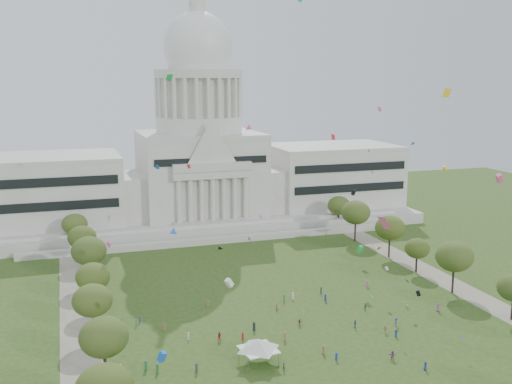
# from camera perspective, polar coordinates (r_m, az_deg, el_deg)

# --- Properties ---
(ground) EXTENTS (400.00, 400.00, 0.00)m
(ground) POSITION_cam_1_polar(r_m,az_deg,el_deg) (128.87, 6.39, -14.17)
(ground) COLOR #2E4818
(ground) RESTS_ON ground
(capitol) EXTENTS (160.00, 64.50, 91.30)m
(capitol) POSITION_cam_1_polar(r_m,az_deg,el_deg) (227.40, -5.35, 2.64)
(capitol) COLOR beige
(capitol) RESTS_ON ground
(path_left) EXTENTS (8.00, 160.00, 0.04)m
(path_left) POSITION_cam_1_polar(r_m,az_deg,el_deg) (146.50, -16.60, -11.41)
(path_left) COLOR gray
(path_left) RESTS_ON ground
(path_right) EXTENTS (8.00, 160.00, 0.04)m
(path_right) POSITION_cam_1_polar(r_m,az_deg,el_deg) (175.76, 16.78, -7.67)
(path_right) COLOR gray
(path_right) RESTS_ON ground
(row_tree_l_1) EXTENTS (8.86, 8.86, 12.59)m
(row_tree_l_1) POSITION_cam_1_polar(r_m,az_deg,el_deg) (112.74, -14.29, -13.23)
(row_tree_l_1) COLOR black
(row_tree_l_1) RESTS_ON ground
(row_tree_l_2) EXTENTS (8.42, 8.42, 11.97)m
(row_tree_l_2) POSITION_cam_1_polar(r_m,az_deg,el_deg) (131.67, -15.32, -9.93)
(row_tree_l_2) COLOR black
(row_tree_l_2) RESTS_ON ground
(row_tree_r_2) EXTENTS (9.55, 9.55, 13.58)m
(row_tree_r_2) POSITION_cam_1_polar(r_m,az_deg,el_deg) (161.09, 18.38, -5.85)
(row_tree_r_2) COLOR black
(row_tree_r_2) RESTS_ON ground
(row_tree_l_3) EXTENTS (8.12, 8.12, 11.55)m
(row_tree_l_3) POSITION_cam_1_polar(r_m,az_deg,el_deg) (147.48, -15.28, -7.80)
(row_tree_l_3) COLOR black
(row_tree_l_3) RESTS_ON ground
(row_tree_r_3) EXTENTS (7.01, 7.01, 9.98)m
(row_tree_r_3) POSITION_cam_1_polar(r_m,az_deg,el_deg) (175.31, 15.10, -5.21)
(row_tree_r_3) COLOR black
(row_tree_r_3) RESTS_ON ground
(row_tree_l_4) EXTENTS (9.29, 9.29, 13.21)m
(row_tree_l_4) POSITION_cam_1_polar(r_m,az_deg,el_deg) (164.83, -15.63, -5.42)
(row_tree_l_4) COLOR black
(row_tree_l_4) RESTS_ON ground
(row_tree_r_4) EXTENTS (9.19, 9.19, 13.06)m
(row_tree_r_4) POSITION_cam_1_polar(r_m,az_deg,el_deg) (187.66, 12.65, -3.36)
(row_tree_r_4) COLOR black
(row_tree_r_4) RESTS_ON ground
(row_tree_l_5) EXTENTS (8.33, 8.33, 11.85)m
(row_tree_l_5) POSITION_cam_1_polar(r_m,az_deg,el_deg) (183.00, -16.24, -4.17)
(row_tree_l_5) COLOR black
(row_tree_l_5) RESTS_ON ground
(row_tree_r_5) EXTENTS (9.82, 9.82, 13.96)m
(row_tree_r_5) POSITION_cam_1_polar(r_m,az_deg,el_deg) (204.02, 9.48, -1.93)
(row_tree_r_5) COLOR black
(row_tree_r_5) RESTS_ON ground
(row_tree_l_6) EXTENTS (8.19, 8.19, 11.64)m
(row_tree_l_6) POSITION_cam_1_polar(r_m,az_deg,el_deg) (200.61, -16.89, -2.95)
(row_tree_l_6) COLOR black
(row_tree_l_6) RESTS_ON ground
(row_tree_r_6) EXTENTS (8.42, 8.42, 11.97)m
(row_tree_r_6) POSITION_cam_1_polar(r_m,az_deg,el_deg) (221.05, 7.90, -1.28)
(row_tree_r_6) COLOR black
(row_tree_r_6) RESTS_ON ground
(event_tent) EXTENTS (10.22, 10.22, 5.09)m
(event_tent) POSITION_cam_1_polar(r_m,az_deg,el_deg) (118.70, 0.23, -14.27)
(event_tent) COLOR #4C4C4C
(event_tent) RESTS_ON ground
(person_0) EXTENTS (1.10, 0.92, 1.92)m
(person_0) POSITION_cam_1_polar(r_m,az_deg,el_deg) (150.18, 16.96, -10.48)
(person_0) COLOR #994C8C
(person_0) RESTS_ON ground
(person_2) EXTENTS (0.81, 0.58, 1.52)m
(person_2) POSITION_cam_1_polar(r_m,az_deg,el_deg) (150.50, 14.21, -10.38)
(person_2) COLOR silver
(person_2) RESTS_ON ground
(person_3) EXTENTS (1.07, 1.29, 1.78)m
(person_3) POSITION_cam_1_polar(r_m,az_deg,el_deg) (135.62, 12.20, -12.63)
(person_3) COLOR olive
(person_3) RESTS_ON ground
(person_4) EXTENTS (0.83, 1.18, 1.82)m
(person_4) POSITION_cam_1_polar(r_m,az_deg,el_deg) (136.85, 9.41, -12.30)
(person_4) COLOR navy
(person_4) RESTS_ON ground
(person_5) EXTENTS (1.37, 1.55, 1.61)m
(person_5) POSITION_cam_1_polar(r_m,az_deg,el_deg) (136.74, 4.18, -12.24)
(person_5) COLOR olive
(person_5) RESTS_ON ground
(person_6) EXTENTS (0.72, 0.93, 1.69)m
(person_6) POSITION_cam_1_polar(r_m,az_deg,el_deg) (121.75, 15.83, -15.65)
(person_6) COLOR navy
(person_6) RESTS_ON ground
(person_7) EXTENTS (0.65, 0.70, 1.56)m
(person_7) POSITION_cam_1_polar(r_m,az_deg,el_deg) (117.44, 2.66, -16.29)
(person_7) COLOR #26262B
(person_7) RESTS_ON ground
(person_8) EXTENTS (1.08, 1.02, 1.91)m
(person_8) POSITION_cam_1_polar(r_m,az_deg,el_deg) (129.22, -3.52, -13.58)
(person_8) COLOR #B21E1E
(person_8) RESTS_ON ground
(person_9) EXTENTS (1.13, 1.29, 1.78)m
(person_9) POSITION_cam_1_polar(r_m,az_deg,el_deg) (139.67, 13.21, -11.97)
(person_9) COLOR navy
(person_9) RESTS_ON ground
(person_10) EXTENTS (0.80, 1.01, 1.53)m
(person_10) POSITION_cam_1_polar(r_m,az_deg,el_deg) (147.13, 10.36, -10.71)
(person_10) COLOR #33723F
(person_10) RESTS_ON ground
(person_11) EXTENTS (1.85, 1.22, 1.86)m
(person_11) POSITION_cam_1_polar(r_m,az_deg,el_deg) (124.17, 12.87, -14.92)
(person_11) COLOR #994C8C
(person_11) RESTS_ON ground
(distant_crowd) EXTENTS (67.25, 35.89, 1.91)m
(distant_crowd) POSITION_cam_1_polar(r_m,az_deg,el_deg) (134.56, -1.40, -12.58)
(distant_crowd) COLOR silver
(distant_crowd) RESTS_ON ground
(kite_swarm) EXTENTS (79.40, 93.35, 64.43)m
(kite_swarm) POSITION_cam_1_polar(r_m,az_deg,el_deg) (131.70, 6.50, -2.67)
(kite_swarm) COLOR orange
(kite_swarm) RESTS_ON ground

